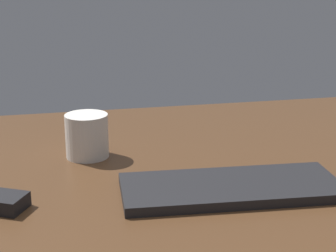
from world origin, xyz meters
The scene contains 3 objects.
desk centered at (0.00, 0.00, 1.00)cm, with size 140.00×84.00×2.00cm, color #4C301C.
keyboard centered at (2.75, -11.90, 2.78)cm, with size 34.16×13.70×1.55cm, color black.
coffee_mug centered at (-17.84, 9.39, 6.02)cm, with size 7.85×7.85×8.04cm, color silver.
Camera 1 is at (-23.69, -85.99, 36.18)cm, focal length 57.95 mm.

